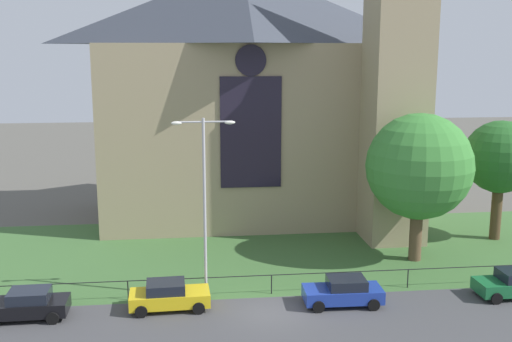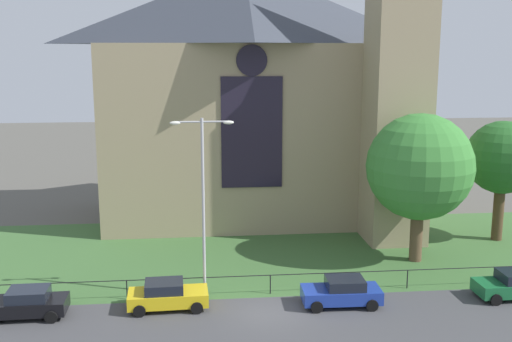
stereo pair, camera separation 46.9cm
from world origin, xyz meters
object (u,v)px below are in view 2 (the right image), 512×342
church_building (255,92)px  parked_car_yellow (167,295)px  tree_right_near (420,167)px  parked_car_black (26,303)px  tree_right_far (503,158)px  parked_car_blue (342,292)px  streetlamp_near (203,189)px

church_building → parked_car_yellow: 21.28m
tree_right_near → parked_car_black: size_ratio=2.28×
tree_right_far → parked_car_blue: bearing=-143.6°
tree_right_far → streetlamp_near: (-21.26, -8.44, 0.19)m
parked_car_black → tree_right_near: bearing=-165.4°
streetlamp_near → parked_car_yellow: bearing=-146.6°
parked_car_yellow → parked_car_blue: bearing=-5.1°
tree_right_near → parked_car_blue: 10.70m
tree_right_far → streetlamp_near: 22.87m
church_building → tree_right_far: 19.15m
parked_car_yellow → tree_right_near: bearing=18.9°
tree_right_far → parked_car_yellow: (-23.26, -9.76, -5.26)m
church_building → parked_car_blue: size_ratio=6.13×
tree_right_far → tree_right_near: size_ratio=0.90×
parked_car_black → parked_car_yellow: bearing=-178.1°
church_building → parked_car_blue: 20.93m
parked_car_blue → parked_car_black: bearing=0.9°
tree_right_near → parked_car_yellow: 17.77m
church_building → parked_car_yellow: church_building is taller
tree_right_far → streetlamp_near: bearing=-158.3°
tree_right_far → church_building: bearing=154.2°
streetlamp_near → parked_car_blue: 9.30m
tree_right_near → parked_car_black: bearing=-164.5°
tree_right_far → parked_car_yellow: size_ratio=2.03×
tree_right_near → streetlamp_near: bearing=-161.2°
parked_car_yellow → tree_right_far: bearing=20.8°
tree_right_far → tree_right_near: bearing=-153.4°
streetlamp_near → parked_car_yellow: streetlamp_near is taller
tree_right_far → parked_car_yellow: bearing=-157.2°
parked_car_blue → tree_right_near: bearing=-133.3°
tree_right_near → streetlamp_near: 14.57m
church_building → tree_right_near: church_building is taller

